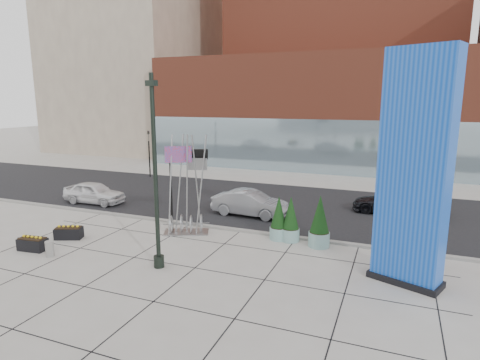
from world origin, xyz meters
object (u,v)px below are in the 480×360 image
at_px(car_silver_mid, 250,203).
at_px(concrete_bollard, 50,249).
at_px(lamp_post, 156,192).
at_px(blue_pylon, 414,175).
at_px(car_white_west, 94,193).
at_px(public_art_sculpture, 186,208).
at_px(overhead_street_sign, 183,162).

bearing_deg(car_silver_mid, concrete_bollard, 150.42).
height_order(lamp_post, concrete_bollard, lamp_post).
bearing_deg(blue_pylon, car_white_west, -173.05).
bearing_deg(lamp_post, public_art_sculpture, 104.13).
xyz_separation_m(blue_pylon, lamp_post, (-9.40, -2.25, -0.96)).
distance_m(blue_pylon, car_silver_mid, 11.02).
height_order(public_art_sculpture, car_white_west, public_art_sculpture).
relative_size(lamp_post, car_silver_mid, 1.72).
bearing_deg(lamp_post, blue_pylon, 13.43).
relative_size(blue_pylon, overhead_street_sign, 2.00).
height_order(concrete_bollard, overhead_street_sign, overhead_street_sign).
distance_m(lamp_post, public_art_sculpture, 4.74).
height_order(blue_pylon, public_art_sculpture, blue_pylon).
distance_m(blue_pylon, car_white_west, 20.04).
bearing_deg(blue_pylon, overhead_street_sign, -169.07).
bearing_deg(overhead_street_sign, blue_pylon, -35.70).
distance_m(public_art_sculpture, car_white_west, 9.16).
relative_size(car_white_west, car_silver_mid, 0.92).
bearing_deg(public_art_sculpture, blue_pylon, -34.10).
bearing_deg(public_art_sculpture, car_silver_mid, 41.30).
distance_m(concrete_bollard, overhead_street_sign, 7.19).
distance_m(lamp_post, concrete_bollard, 5.88).
bearing_deg(lamp_post, car_white_west, 143.18).
xyz_separation_m(blue_pylon, public_art_sculpture, (-10.47, 1.99, -2.80)).
bearing_deg(overhead_street_sign, concrete_bollard, -152.55).
bearing_deg(blue_pylon, car_silver_mid, 165.94).
bearing_deg(car_silver_mid, overhead_street_sign, 156.55).
height_order(blue_pylon, car_silver_mid, blue_pylon).
height_order(car_white_west, car_silver_mid, car_silver_mid).
relative_size(concrete_bollard, car_white_west, 0.17).
height_order(public_art_sculpture, car_silver_mid, public_art_sculpture).
bearing_deg(overhead_street_sign, car_silver_mid, 38.02).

